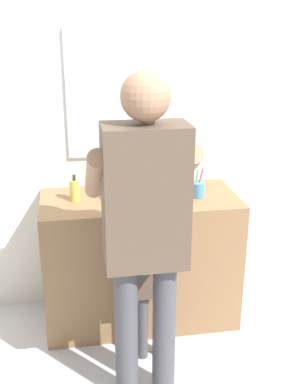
% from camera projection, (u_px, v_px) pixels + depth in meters
% --- Properties ---
extents(ground_plane, '(14.00, 14.00, 0.00)m').
position_uv_depth(ground_plane, '(148.00, 343.00, 2.97)').
color(ground_plane, silver).
extents(back_wall, '(4.40, 0.10, 2.70)m').
position_uv_depth(back_wall, '(132.00, 108.00, 3.07)').
color(back_wall, silver).
rests_on(back_wall, ground).
extents(vanity_cabinet, '(1.22, 0.54, 0.85)m').
position_uv_depth(vanity_cabinet, '(140.00, 259.00, 3.10)').
color(vanity_cabinet, olive).
rests_on(vanity_cabinet, ground).
extents(sink_basin, '(0.36, 0.36, 0.11)m').
position_uv_depth(sink_basin, '(140.00, 190.00, 2.91)').
color(sink_basin, silver).
rests_on(sink_basin, vanity_cabinet).
extents(faucet, '(0.18, 0.14, 0.18)m').
position_uv_depth(faucet, '(135.00, 175.00, 3.10)').
color(faucet, '#B7BABF').
rests_on(faucet, vanity_cabinet).
extents(toothbrush_cup, '(0.07, 0.07, 0.21)m').
position_uv_depth(toothbrush_cup, '(199.00, 189.00, 2.94)').
color(toothbrush_cup, '#4C8EB2').
rests_on(toothbrush_cup, vanity_cabinet).
extents(soap_bottle, '(0.06, 0.06, 0.16)m').
position_uv_depth(soap_bottle, '(75.00, 190.00, 2.88)').
color(soap_bottle, gold).
rests_on(soap_bottle, vanity_cabinet).
extents(child_toddler, '(0.29, 0.29, 0.93)m').
position_uv_depth(child_toddler, '(151.00, 273.00, 2.68)').
color(child_toddler, '#47474C').
rests_on(child_toddler, ground).
extents(adult_parent, '(0.53, 0.55, 1.70)m').
position_uv_depth(adult_parent, '(145.00, 217.00, 2.25)').
color(adult_parent, '#47474C').
rests_on(adult_parent, ground).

